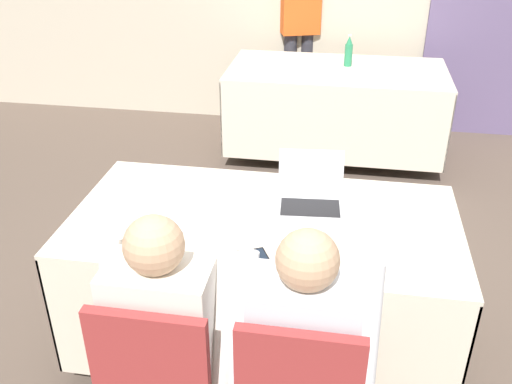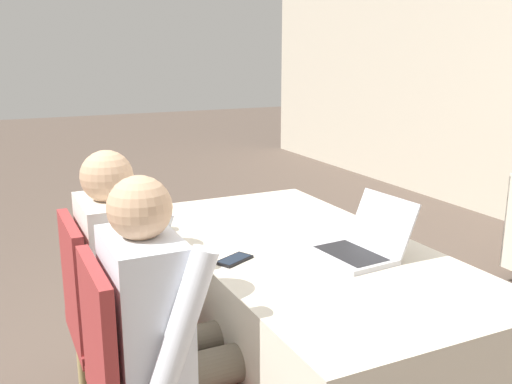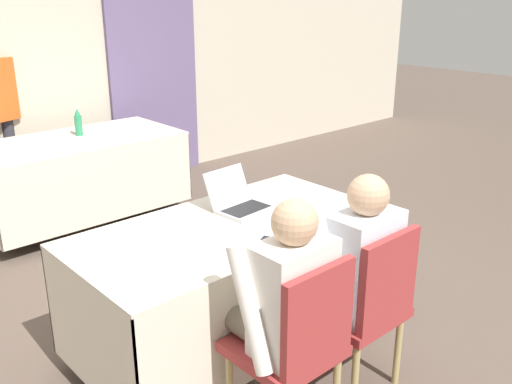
{
  "view_description": "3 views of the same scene",
  "coord_description": "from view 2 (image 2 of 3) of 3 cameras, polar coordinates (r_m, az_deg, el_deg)",
  "views": [
    {
      "loc": [
        0.32,
        -2.16,
        2.09
      ],
      "look_at": [
        0.0,
        -0.22,
        1.01
      ],
      "focal_mm": 40.0,
      "sensor_mm": 36.0,
      "label": 1
    },
    {
      "loc": [
        1.89,
        -1.13,
        1.53
      ],
      "look_at": [
        0.0,
        -0.22,
        1.01
      ],
      "focal_mm": 40.0,
      "sensor_mm": 36.0,
      "label": 2
    },
    {
      "loc": [
        -1.81,
        -2.23,
        1.97
      ],
      "look_at": [
        0.0,
        -0.22,
        1.01
      ],
      "focal_mm": 40.0,
      "sensor_mm": 36.0,
      "label": 3
    }
  ],
  "objects": [
    {
      "name": "conference_table_near",
      "position": [
        2.4,
        4.76,
        -9.38
      ],
      "size": [
        1.74,
        0.89,
        0.76
      ],
      "color": "beige",
      "rests_on": "ground_plane"
    },
    {
      "name": "laptop",
      "position": [
        2.24,
        10.4,
        -5.27
      ],
      "size": [
        0.33,
        0.34,
        0.22
      ],
      "rotation": [
        0.0,
        0.0,
        0.08
      ],
      "color": "#B7B7BC",
      "rests_on": "conference_table_near"
    },
    {
      "name": "cell_phone",
      "position": [
        2.17,
        -2.18,
        -6.78
      ],
      "size": [
        0.13,
        0.16,
        0.01
      ],
      "rotation": [
        0.0,
        0.0,
        0.47
      ],
      "color": "black",
      "rests_on": "conference_table_near"
    },
    {
      "name": "paper_beside_laptop",
      "position": [
        2.54,
        5.41,
        -3.8
      ],
      "size": [
        0.27,
        0.34,
        0.0
      ],
      "rotation": [
        0.0,
        0.0,
        0.22
      ],
      "color": "white",
      "rests_on": "conference_table_near"
    },
    {
      "name": "paper_centre_table",
      "position": [
        2.17,
        5.16,
        -6.95
      ],
      "size": [
        0.28,
        0.34,
        0.0
      ],
      "rotation": [
        0.0,
        0.0,
        -0.27
      ],
      "color": "white",
      "rests_on": "conference_table_near"
    },
    {
      "name": "paper_left_edge",
      "position": [
        2.67,
        -0.83,
        -2.84
      ],
      "size": [
        0.32,
        0.36,
        0.0
      ],
      "rotation": [
        0.0,
        0.0,
        0.44
      ],
      "color": "white",
      "rests_on": "conference_table_near"
    },
    {
      "name": "chair_near_left",
      "position": [
        2.4,
        -14.48,
        -11.8
      ],
      "size": [
        0.44,
        0.44,
        0.91
      ],
      "rotation": [
        0.0,
        0.0,
        3.14
      ],
      "color": "tan",
      "rests_on": "ground_plane"
    },
    {
      "name": "chair_near_right",
      "position": [
        1.98,
        -11.5,
        -17.6
      ],
      "size": [
        0.44,
        0.44,
        0.91
      ],
      "rotation": [
        0.0,
        0.0,
        3.14
      ],
      "color": "tan",
      "rests_on": "ground_plane"
    },
    {
      "name": "person_checkered_shirt",
      "position": [
        2.36,
        -12.24,
        -7.94
      ],
      "size": [
        0.5,
        0.52,
        1.17
      ],
      "rotation": [
        0.0,
        0.0,
        3.14
      ],
      "color": "#665B4C",
      "rests_on": "ground_plane"
    },
    {
      "name": "person_white_shirt",
      "position": [
        1.93,
        -8.68,
        -13.0
      ],
      "size": [
        0.5,
        0.52,
        1.17
      ],
      "rotation": [
        0.0,
        0.0,
        3.14
      ],
      "color": "#665B4C",
      "rests_on": "ground_plane"
    }
  ]
}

